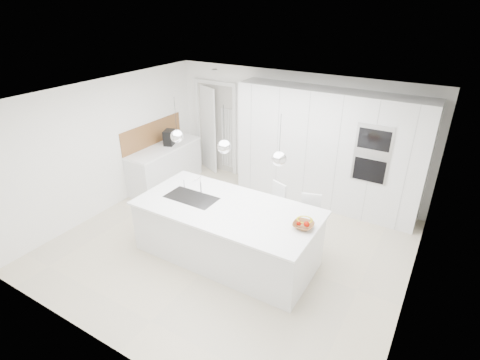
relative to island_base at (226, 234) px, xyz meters
The scene contains 27 objects.
floor 0.53m from the island_base, 108.43° to the left, with size 5.50×5.50×0.00m, color beige.
wall_back 2.92m from the island_base, 92.05° to the left, with size 5.50×5.50×0.00m, color white.
wall_left 2.98m from the island_base, behind, with size 5.00×5.00×0.00m, color white.
ceiling 2.09m from the island_base, 108.43° to the left, with size 5.50×5.50×0.00m, color white.
tall_cabinets 2.69m from the island_base, 74.36° to the left, with size 3.60×0.60×2.30m, color white.
oven_stack 2.86m from the island_base, 53.85° to the left, with size 0.62×0.04×1.05m, color #A5A5A8, non-canonical shape.
doorway_frame 3.50m from the island_base, 126.50° to the left, with size 1.11×0.08×2.13m, color white, non-canonical shape.
hallway_door 3.61m from the island_base, 130.22° to the left, with size 0.82×0.04×2.00m, color white.
radiator 3.28m from the island_base, 122.08° to the left, with size 0.32×0.04×1.40m, color white, non-canonical shape.
left_base_cabinets 2.96m from the island_base, 149.53° to the left, with size 0.60×1.80×0.86m, color white.
left_worktop 2.99m from the island_base, 149.53° to the left, with size 0.62×1.82×0.04m, color white.
oak_backsplash 3.29m from the island_base, 152.14° to the left, with size 0.02×1.80×0.50m, color brown.
island_base is the anchor object (origin of this frame).
island_worktop 0.45m from the island_base, 90.00° to the left, with size 2.84×1.40×0.04m, color white.
island_sink 0.76m from the island_base, behind, with size 0.84×0.44×0.18m, color #3F3F42, non-canonical shape.
island_tap 0.89m from the island_base, 161.57° to the left, with size 0.02×0.02×0.30m, color white.
pendant_left 1.70m from the island_base, behind, with size 0.20×0.20×0.20m, color white.
pendant_mid 1.47m from the island_base, 146.31° to the right, with size 0.20×0.20×0.20m, color white.
pendant_right 1.70m from the island_base, ahead, with size 0.20×0.20×0.20m, color white.
fruit_bowl 1.32m from the island_base, ahead, with size 0.29×0.29×0.07m, color brown.
espresso_machine 3.10m from the island_base, 146.41° to the left, with size 0.19×0.30×0.32m, color black.
bar_stool_left 1.00m from the island_base, 65.13° to the left, with size 0.33×0.45×0.99m, color white, non-canonical shape.
bar_stool_right 1.30m from the island_base, 37.36° to the left, with size 0.33×0.46×1.00m, color white, non-canonical shape.
apple_a 1.39m from the island_base, ahead, with size 0.07×0.07×0.07m, color #B61204.
apple_b 1.38m from the island_base, ahead, with size 0.08×0.08×0.08m, color #B61204.
apple_c 1.28m from the island_base, ahead, with size 0.07×0.07×0.07m, color #B61204.
banana_bunch 1.37m from the island_base, ahead, with size 0.23×0.23×0.03m, color yellow.
Camera 1 is at (2.82, -4.41, 3.79)m, focal length 28.00 mm.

